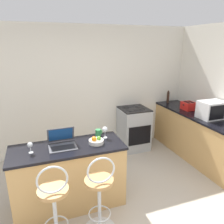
{
  "coord_description": "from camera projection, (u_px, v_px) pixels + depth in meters",
  "views": [
    {
      "loc": [
        -0.8,
        -1.95,
        2.22
      ],
      "look_at": [
        0.52,
        1.7,
        1.01
      ],
      "focal_mm": 35.0,
      "sensor_mm": 36.0,
      "label": 1
    }
  ],
  "objects": [
    {
      "name": "pepper_mill",
      "position": [
        168.0,
        97.0,
        5.08
      ],
      "size": [
        0.06,
        0.06,
        0.29
      ],
      "color": "#331E14",
      "rests_on": "counter_right"
    },
    {
      "name": "microwave",
      "position": [
        212.0,
        110.0,
        3.99
      ],
      "size": [
        0.46,
        0.35,
        0.32
      ],
      "color": "silver",
      "rests_on": "counter_right"
    },
    {
      "name": "bar_stool_near",
      "position": [
        55.0,
        207.0,
        2.4
      ],
      "size": [
        0.4,
        0.4,
        1.06
      ],
      "color": "silver",
      "rests_on": "ground_plane"
    },
    {
      "name": "counter_right",
      "position": [
        209.0,
        143.0,
        4.09
      ],
      "size": [
        0.63,
        2.93,
        0.91
      ],
      "color": "tan",
      "rests_on": "ground_plane"
    },
    {
      "name": "wine_glass_short",
      "position": [
        30.0,
        145.0,
        2.72
      ],
      "size": [
        0.07,
        0.07,
        0.15
      ],
      "color": "silver",
      "rests_on": "breakfast_bar"
    },
    {
      "name": "laptop",
      "position": [
        62.0,
        142.0,
        2.92
      ],
      "size": [
        0.36,
        0.33,
        0.24
      ],
      "color": "#47474C",
      "rests_on": "breakfast_bar"
    },
    {
      "name": "fruit_bowl",
      "position": [
        96.0,
        141.0,
        2.99
      ],
      "size": [
        0.2,
        0.2,
        0.11
      ],
      "color": "silver",
      "rests_on": "breakfast_bar"
    },
    {
      "name": "breakfast_bar",
      "position": [
        69.0,
        176.0,
        3.05
      ],
      "size": [
        1.51,
        0.61,
        0.91
      ],
      "color": "tan",
      "rests_on": "ground_plane"
    },
    {
      "name": "bar_stool_far",
      "position": [
        100.0,
        196.0,
        2.57
      ],
      "size": [
        0.4,
        0.4,
        1.06
      ],
      "color": "silver",
      "rests_on": "ground_plane"
    },
    {
      "name": "toaster",
      "position": [
        188.0,
        106.0,
        4.54
      ],
      "size": [
        0.25,
        0.25,
        0.17
      ],
      "color": "red",
      "rests_on": "counter_right"
    },
    {
      "name": "stove_range",
      "position": [
        134.0,
        128.0,
        4.78
      ],
      "size": [
        0.59,
        0.61,
        0.92
      ],
      "color": "#9EA3A8",
      "rests_on": "ground_plane"
    },
    {
      "name": "wall_back",
      "position": [
        76.0,
        91.0,
        4.47
      ],
      "size": [
        12.0,
        0.06,
        2.6
      ],
      "color": "silver",
      "rests_on": "ground_plane"
    },
    {
      "name": "wine_glass_tall",
      "position": [
        105.0,
        130.0,
        3.15
      ],
      "size": [
        0.08,
        0.08,
        0.17
      ],
      "color": "silver",
      "rests_on": "breakfast_bar"
    },
    {
      "name": "mug_green",
      "position": [
        98.0,
        133.0,
        3.23
      ],
      "size": [
        0.1,
        0.08,
        0.1
      ],
      "color": "#338447",
      "rests_on": "breakfast_bar"
    }
  ]
}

